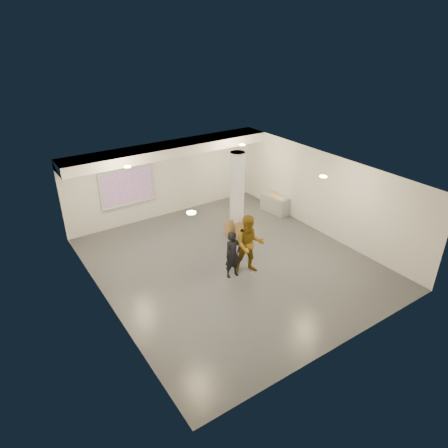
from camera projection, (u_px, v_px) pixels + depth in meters
floor at (231, 263)px, 12.94m from camera, size 8.00×9.00×0.01m
ceiling at (232, 176)px, 11.58m from camera, size 8.00×9.00×0.01m
wall_back at (166, 179)px, 15.59m from camera, size 8.00×0.01×3.00m
wall_front at (346, 296)px, 8.93m from camera, size 8.00×0.01×3.00m
wall_left at (104, 260)px, 10.28m from camera, size 0.01×9.00×3.00m
wall_right at (323, 194)px, 14.24m from camera, size 0.01×9.00×3.00m
soffit_band at (170, 149)px, 14.59m from camera, size 8.00×1.10×0.36m
downlight_nw at (127, 167)px, 12.35m from camera, size 0.22×0.22×0.02m
downlight_ne at (242, 145)px, 14.53m from camera, size 0.22×0.22×0.02m
downlight_sw at (191, 213)px, 9.39m from camera, size 0.22×0.22×0.02m
downlight_se at (323, 176)px, 11.57m from camera, size 0.22×0.22×0.02m
column at (237, 193)px, 14.34m from camera, size 0.52×0.52×3.00m
projection_screen at (127, 187)px, 14.75m from camera, size 2.10×0.13×1.42m
credenza at (275, 204)px, 16.25m from camera, size 0.63×1.27×0.72m
papers_stack at (279, 198)px, 15.84m from camera, size 0.34×0.40×0.02m
postit_pad at (276, 196)px, 16.03m from camera, size 0.31×0.37×0.03m
cardboard_back at (241, 229)px, 14.50m from camera, size 0.48×0.19×0.51m
cardboard_front at (230, 228)px, 14.56m from camera, size 0.52×0.29×0.53m
woman at (233, 255)px, 11.95m from camera, size 0.55×0.37×1.50m
man at (249, 245)px, 12.10m from camera, size 1.15×1.06×1.90m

